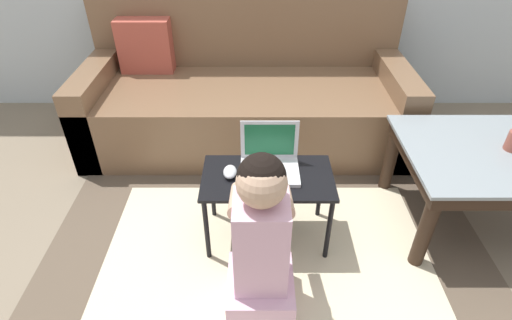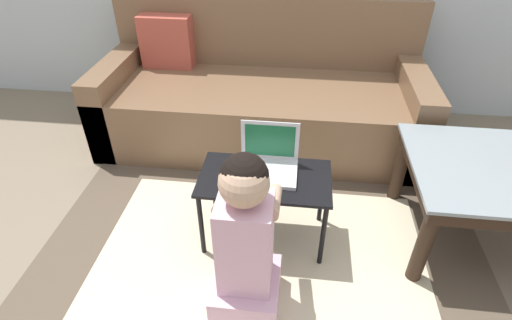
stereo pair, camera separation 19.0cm
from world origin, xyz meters
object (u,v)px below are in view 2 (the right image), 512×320
at_px(coffee_table, 506,180).
at_px(laptop, 268,165).
at_px(person_seated, 246,244).
at_px(couch, 261,94).
at_px(laptop_desk, 265,185).
at_px(computer_mouse, 228,170).

relative_size(coffee_table, laptop, 3.22).
relative_size(coffee_table, person_seated, 1.13).
xyz_separation_m(couch, laptop_desk, (0.13, -1.05, 0.05)).
bearing_deg(couch, person_seated, -86.18).
height_order(coffee_table, person_seated, person_seated).
distance_m(laptop_desk, computer_mouse, 0.19).
height_order(laptop_desk, laptop, laptop).
bearing_deg(laptop, couch, 98.14).
height_order(laptop_desk, person_seated, person_seated).
distance_m(laptop, computer_mouse, 0.19).
bearing_deg(laptop_desk, coffee_table, 5.63).
xyz_separation_m(computer_mouse, person_seated, (0.14, -0.42, -0.04)).
distance_m(couch, computer_mouse, 1.05).
height_order(laptop_desk, computer_mouse, computer_mouse).
bearing_deg(laptop_desk, laptop, 78.37).
distance_m(computer_mouse, person_seated, 0.44).
xyz_separation_m(laptop_desk, person_seated, (-0.04, -0.41, 0.03)).
bearing_deg(person_seated, laptop_desk, 84.96).
height_order(couch, person_seated, couch).
bearing_deg(person_seated, computer_mouse, 109.02).
height_order(laptop, computer_mouse, laptop).
bearing_deg(computer_mouse, person_seated, -70.98).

